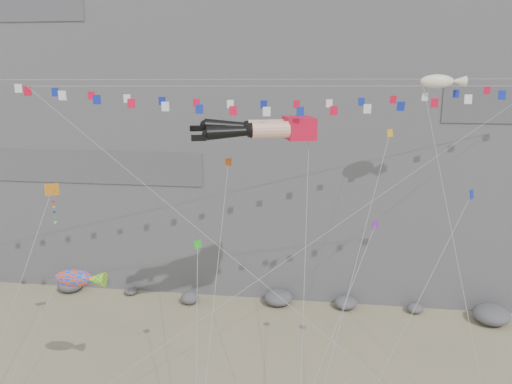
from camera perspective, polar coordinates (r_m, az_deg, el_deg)
cliff at (r=56.73m, az=4.36°, el=18.11°), size 80.00×28.00×50.00m
talus_boulders at (r=46.17m, az=2.58°, el=-12.00°), size 60.00×3.00×1.20m
legs_kite at (r=31.13m, az=1.16°, el=7.23°), size 7.88×15.48×22.12m
flag_banner_upper at (r=34.54m, az=2.79°, el=12.70°), size 37.65×18.49×28.02m
flag_banner_lower at (r=29.77m, az=3.24°, el=11.93°), size 29.47×10.72×25.03m
harlequin_kite at (r=33.46m, az=-22.33°, el=0.12°), size 2.90×9.48×15.98m
fish_windsock at (r=31.15m, az=-20.13°, el=-9.25°), size 6.19×5.26×10.86m
blimp_windsock at (r=37.35m, az=20.01°, el=11.70°), size 3.64×16.17×25.15m
small_kite_a at (r=32.16m, az=-3.22°, el=2.88°), size 1.25×13.99×19.91m
small_kite_b at (r=29.79m, az=13.29°, el=-4.21°), size 6.23×10.52×16.39m
small_kite_c at (r=29.35m, az=-6.69°, el=-6.45°), size 2.35×9.15×13.81m
small_kite_d at (r=32.24m, az=14.85°, el=5.69°), size 5.86×14.25×22.23m
small_kite_e at (r=28.03m, az=23.11°, el=-0.93°), size 8.35×7.53×17.71m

